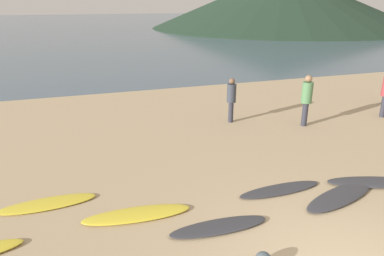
% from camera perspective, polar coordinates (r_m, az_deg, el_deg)
% --- Properties ---
extents(ground_plane, '(120.00, 120.00, 0.20)m').
position_cam_1_polar(ground_plane, '(14.12, -3.05, 2.80)').
color(ground_plane, tan).
rests_on(ground_plane, ground).
extents(ocean_water, '(140.00, 100.00, 0.01)m').
position_cam_1_polar(ocean_water, '(66.52, -16.10, 15.61)').
color(ocean_water, '#475B6B').
rests_on(ocean_water, ground).
extents(headland_hill, '(39.94, 39.94, 8.15)m').
position_cam_1_polar(headland_hill, '(59.04, 14.38, 19.29)').
color(headland_hill, '#1E3323').
rests_on(headland_hill, ground).
extents(surfboard_2, '(1.97, 0.62, 0.07)m').
position_cam_1_polar(surfboard_2, '(8.14, -22.13, -11.16)').
color(surfboard_2, yellow).
rests_on(surfboard_2, ground).
extents(surfboard_3, '(2.17, 0.70, 0.08)m').
position_cam_1_polar(surfboard_3, '(7.30, -8.81, -13.50)').
color(surfboard_3, yellow).
rests_on(surfboard_3, ground).
extents(surfboard_4, '(1.93, 0.53, 0.08)m').
position_cam_1_polar(surfboard_4, '(6.91, 4.35, -15.47)').
color(surfboard_4, '#333338').
rests_on(surfboard_4, ground).
extents(surfboard_5, '(2.03, 0.51, 0.07)m').
position_cam_1_polar(surfboard_5, '(8.31, 13.92, -9.54)').
color(surfboard_5, '#333338').
rests_on(surfboard_5, ground).
extents(surfboard_6, '(2.21, 1.16, 0.09)m').
position_cam_1_polar(surfboard_6, '(8.43, 22.65, -10.04)').
color(surfboard_6, '#333338').
rests_on(surfboard_6, ground).
extents(surfboard_7, '(2.27, 1.25, 0.10)m').
position_cam_1_polar(surfboard_7, '(9.36, 27.27, -7.71)').
color(surfboard_7, '#333338').
rests_on(surfboard_7, ground).
extents(person_0, '(0.35, 0.35, 1.73)m').
position_cam_1_polar(person_0, '(12.41, 17.90, 4.83)').
color(person_0, '#2D2D38').
rests_on(person_0, ground).
extents(person_3, '(0.31, 0.31, 1.55)m').
position_cam_1_polar(person_3, '(12.29, 6.33, 5.03)').
color(person_3, '#2D2D38').
rests_on(person_3, ground).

